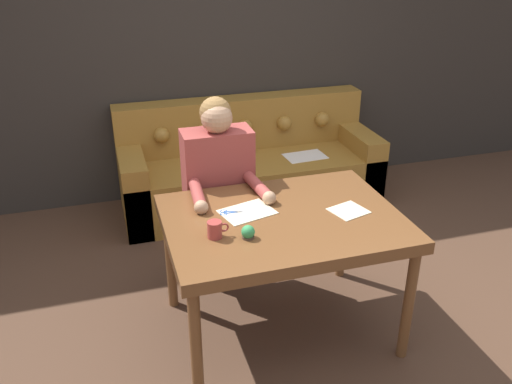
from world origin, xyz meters
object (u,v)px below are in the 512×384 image
at_px(couch, 249,169).
at_px(mug, 215,229).
at_px(person, 219,195).
at_px(scissors, 233,212).
at_px(pin_cushion, 248,232).
at_px(dining_table, 283,229).

distance_m(couch, mug, 2.00).
height_order(couch, person, person).
xyz_separation_m(scissors, pin_cushion, (0.01, -0.29, 0.03)).
distance_m(dining_table, scissors, 0.29).
height_order(couch, mug, couch).
bearing_deg(dining_table, mug, -165.22).
bearing_deg(scissors, pin_cushion, -88.66).
distance_m(dining_table, person, 0.64).
relative_size(couch, mug, 19.34).
distance_m(dining_table, couch, 1.76).
distance_m(dining_table, mug, 0.44).
height_order(couch, pin_cushion, couch).
xyz_separation_m(couch, scissors, (-0.54, -1.57, 0.45)).
height_order(mug, pin_cushion, mug).
bearing_deg(mug, dining_table, 14.78).
height_order(scissors, pin_cushion, pin_cushion).
height_order(couch, scissors, couch).
relative_size(dining_table, mug, 11.45).
bearing_deg(scissors, couch, 70.95).
bearing_deg(couch, mug, -111.07).
bearing_deg(scissors, dining_table, -26.10).
distance_m(couch, scissors, 1.73).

